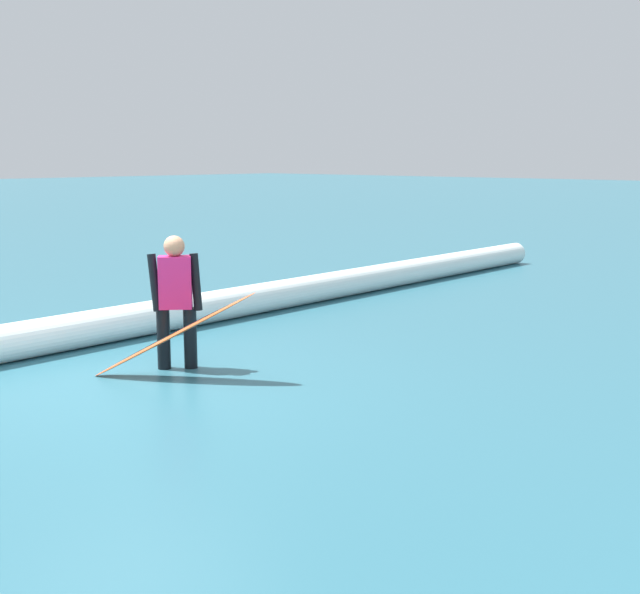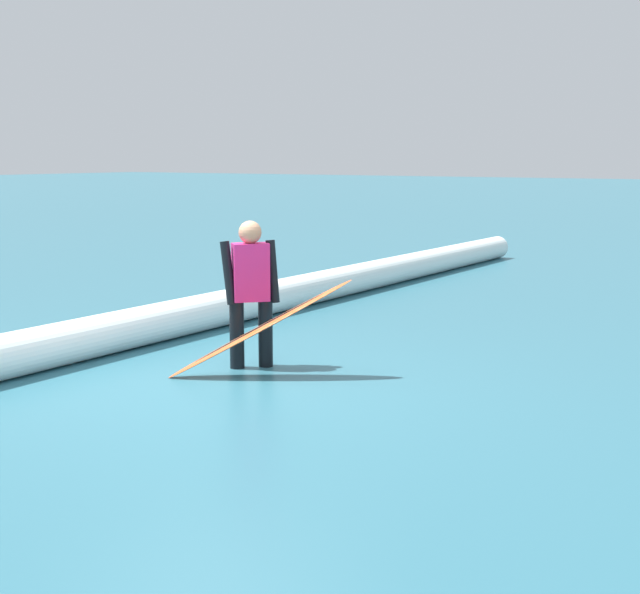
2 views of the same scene
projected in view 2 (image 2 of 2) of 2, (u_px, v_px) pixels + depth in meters
The scene contains 4 objects.
ground_plane at pixel (207, 385), 8.14m from camera, with size 143.64×143.64×0.00m, color #2B6172.
surfer at pixel (251, 286), 8.71m from camera, with size 0.41×0.44×1.42m.
surfboard at pixel (260, 329), 8.37m from camera, with size 1.20×1.54×0.94m.
wave_crest_foreground at pixel (240, 304), 11.23m from camera, with size 0.42×0.42×16.70m, color white.
Camera 2 is at (6.08, 5.17, 2.04)m, focal length 51.28 mm.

